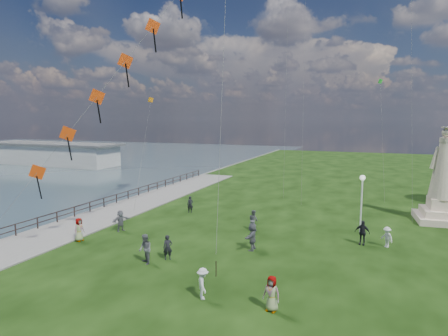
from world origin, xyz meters
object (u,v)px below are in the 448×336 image
at_px(lamppost, 362,191).
at_px(person_2, 203,283).
at_px(person_5, 121,221).
at_px(person_6, 190,204).
at_px(pier_pavilion, 53,154).
at_px(person_4, 272,294).
at_px(person_9, 362,232).
at_px(statue, 444,187).
at_px(person_7, 253,220).
at_px(person_10, 79,229).
at_px(person_8, 387,237).
at_px(person_11, 252,236).
at_px(person_0, 168,247).
at_px(person_1, 145,249).

distance_m(lamppost, person_2, 16.20).
height_order(person_5, person_6, person_5).
relative_size(pier_pavilion, person_2, 19.13).
height_order(person_2, person_4, person_4).
xyz_separation_m(person_6, person_9, (15.43, -3.70, 0.10)).
relative_size(statue, person_9, 4.67).
xyz_separation_m(person_7, person_9, (8.17, -0.48, 0.05)).
distance_m(pier_pavilion, person_6, 51.87).
bearing_deg(person_10, person_7, -52.99).
bearing_deg(person_4, statue, 75.12).
bearing_deg(lamppost, person_6, 177.31).
height_order(person_2, person_7, person_7).
xyz_separation_m(person_8, person_10, (-20.79, -6.78, 0.13)).
bearing_deg(person_4, person_11, 124.80).
xyz_separation_m(pier_pavilion, person_2, (52.91, -41.66, -1.06)).
xyz_separation_m(lamppost, person_9, (0.21, -2.98, -2.40)).
bearing_deg(statue, person_7, -154.63).
bearing_deg(person_6, person_2, -79.96).
relative_size(pier_pavilion, person_0, 18.99).
height_order(person_8, person_9, person_9).
bearing_deg(person_11, person_1, -48.91).
bearing_deg(statue, person_2, -127.90).
xyz_separation_m(lamppost, person_5, (-17.66, -6.63, -2.43)).
height_order(person_4, person_6, person_4).
xyz_separation_m(pier_pavilion, person_8, (61.61, -30.17, -1.12)).
relative_size(pier_pavilion, lamppost, 6.60).
bearing_deg(person_1, person_0, 88.29).
relative_size(statue, person_11, 4.36).
distance_m(lamppost, person_1, 16.93).
relative_size(person_4, person_7, 1.02).
bearing_deg(person_7, lamppost, -127.15).
bearing_deg(person_10, person_5, -19.06).
height_order(pier_pavilion, statue, statue).
distance_m(person_4, person_6, 19.13).
bearing_deg(person_0, person_11, 3.75).
relative_size(lamppost, person_2, 2.90).
bearing_deg(person_2, person_10, 35.49).
distance_m(person_2, person_7, 11.99).
bearing_deg(person_0, person_5, 113.38).
xyz_separation_m(person_0, person_5, (-6.54, 3.92, 0.06)).
xyz_separation_m(person_5, person_10, (-1.30, -3.11, 0.01)).
distance_m(lamppost, person_10, 21.46).
bearing_deg(person_2, person_7, -28.03).
bearing_deg(person_1, person_9, 73.74).
height_order(person_9, person_11, person_11).
relative_size(person_2, person_4, 0.93).
bearing_deg(lamppost, person_9, -85.98).
relative_size(person_4, person_5, 0.99).
height_order(person_1, person_11, person_11).
bearing_deg(person_7, person_11, 141.55).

